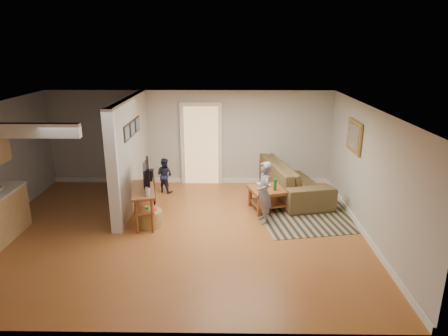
{
  "coord_description": "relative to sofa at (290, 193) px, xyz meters",
  "views": [
    {
      "loc": [
        1.05,
        -7.36,
        3.64
      ],
      "look_at": [
        0.93,
        0.78,
        1.1
      ],
      "focal_mm": 32.0,
      "sensor_mm": 36.0,
      "label": 1
    }
  ],
  "objects": [
    {
      "name": "speaker_left",
      "position": [
        -3.3,
        -1.3,
        0.5
      ],
      "size": [
        0.12,
        0.12,
        1.0
      ],
      "primitive_type": "cube",
      "rotation": [
        0.0,
        0.0,
        0.16
      ],
      "color": "black",
      "rests_on": "ground"
    },
    {
      "name": "sofa",
      "position": [
        0.0,
        0.0,
        0.0
      ],
      "size": [
        1.7,
        3.03,
        0.83
      ],
      "primitive_type": "imported",
      "rotation": [
        0.0,
        0.0,
        1.79
      ],
      "color": "#4C4326",
      "rests_on": "ground"
    },
    {
      "name": "coffee_table",
      "position": [
        -0.42,
        -0.98,
        0.4
      ],
      "size": [
        1.47,
        1.11,
        0.78
      ],
      "rotation": [
        0.0,
        0.0,
        0.29
      ],
      "color": "brown",
      "rests_on": "ground"
    },
    {
      "name": "room_shell",
      "position": [
        -3.67,
        -1.77,
        1.46
      ],
      "size": [
        7.54,
        6.02,
        2.52
      ],
      "color": "#AFACA7",
      "rests_on": "ground"
    },
    {
      "name": "toy_basket",
      "position": [
        -3.21,
        -1.97,
        0.19
      ],
      "size": [
        0.51,
        0.51,
        0.46
      ],
      "color": "olive",
      "rests_on": "ground"
    },
    {
      "name": "speaker_right",
      "position": [
        -3.36,
        -0.8,
        0.44
      ],
      "size": [
        0.1,
        0.1,
        0.88
      ],
      "primitive_type": "cube",
      "rotation": [
        0.0,
        0.0,
        -0.12
      ],
      "color": "black",
      "rests_on": "ground"
    },
    {
      "name": "child",
      "position": [
        -0.84,
        -1.74,
        0.0
      ],
      "size": [
        0.4,
        0.53,
        1.33
      ],
      "primitive_type": "imported",
      "rotation": [
        0.0,
        0.0,
        -1.4
      ],
      "color": "gray",
      "rests_on": "ground"
    },
    {
      "name": "tv_console",
      "position": [
        -3.34,
        -1.8,
        0.69
      ],
      "size": [
        0.71,
        1.28,
        1.04
      ],
      "rotation": [
        0.0,
        0.0,
        0.22
      ],
      "color": "brown",
      "rests_on": "ground"
    },
    {
      "name": "ground",
      "position": [
        -2.61,
        -2.2,
        0.0
      ],
      "size": [
        7.5,
        7.5,
        0.0
      ],
      "primitive_type": "plane",
      "color": "brown",
      "rests_on": "ground"
    },
    {
      "name": "toddler",
      "position": [
        -3.21,
        0.04,
        0.0
      ],
      "size": [
        0.55,
        0.51,
        0.9
      ],
      "primitive_type": "imported",
      "rotation": [
        0.0,
        0.0,
        2.64
      ],
      "color": "#1B1E38",
      "rests_on": "ground"
    },
    {
      "name": "area_rug",
      "position": [
        0.29,
        -1.57,
        0.01
      ],
      "size": [
        2.58,
        2.07,
        0.01
      ],
      "primitive_type": "cube",
      "rotation": [
        0.0,
        0.0,
        0.18
      ],
      "color": "black",
      "rests_on": "ground"
    }
  ]
}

